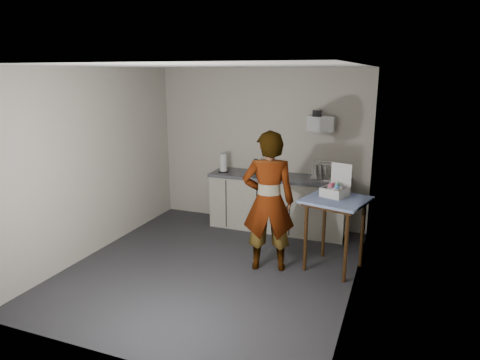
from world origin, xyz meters
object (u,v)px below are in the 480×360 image
at_px(dark_bottle, 256,167).
at_px(soda_can, 276,171).
at_px(paper_towel, 223,163).
at_px(bakery_box, 335,189).
at_px(dish_rack, 322,175).
at_px(soap_bottle, 267,166).
at_px(kitchen_counter, 278,204).
at_px(standing_man, 268,202).
at_px(side_table, 336,208).

bearing_deg(dark_bottle, soda_can, 15.11).
distance_m(paper_towel, bakery_box, 2.21).
bearing_deg(dish_rack, soda_can, 179.45).
bearing_deg(bakery_box, paper_towel, 174.92).
height_order(soap_bottle, paper_towel, paper_towel).
bearing_deg(kitchen_counter, standing_man, -78.96).
xyz_separation_m(kitchen_counter, bakery_box, (1.06, -1.02, 0.63)).
distance_m(soda_can, bakery_box, 1.56).
relative_size(paper_towel, bakery_box, 0.75).
xyz_separation_m(standing_man, soda_can, (-0.35, 1.50, 0.05)).
height_order(side_table, dish_rack, dish_rack).
bearing_deg(bakery_box, dark_bottle, 165.74).
bearing_deg(paper_towel, dark_bottle, 4.73).
bearing_deg(paper_towel, dish_rack, 4.38).
bearing_deg(dish_rack, kitchen_counter, -175.54).
xyz_separation_m(dark_bottle, bakery_box, (1.44, -1.00, 0.02)).
relative_size(soda_can, bakery_box, 0.26).
height_order(kitchen_counter, dark_bottle, dark_bottle).
xyz_separation_m(soda_can, paper_towel, (-0.87, -0.13, 0.09)).
distance_m(side_table, paper_towel, 2.31).
relative_size(side_table, soap_bottle, 3.48).
relative_size(soda_can, paper_towel, 0.35).
height_order(soap_bottle, bakery_box, bakery_box).
bearing_deg(side_table, dish_rack, 123.41).
height_order(soap_bottle, dish_rack, soap_bottle).
distance_m(kitchen_counter, side_table, 1.63).
bearing_deg(dish_rack, dark_bottle, -175.80).
height_order(kitchen_counter, dish_rack, dish_rack).
height_order(soda_can, dark_bottle, dark_bottle).
relative_size(standing_man, bakery_box, 4.46).
bearing_deg(side_table, soda_can, 148.68).
xyz_separation_m(soap_bottle, soda_can, (0.14, 0.07, -0.08)).
bearing_deg(dark_bottle, side_table, -37.13).
relative_size(dark_bottle, bakery_box, 0.61).
relative_size(standing_man, paper_towel, 5.92).
relative_size(kitchen_counter, dish_rack, 6.00).
xyz_separation_m(side_table, bakery_box, (-0.04, 0.12, 0.22)).
height_order(dark_bottle, paper_towel, paper_towel).
distance_m(kitchen_counter, soda_can, 0.55).
bearing_deg(bakery_box, dish_rack, 129.29).
distance_m(paper_towel, dish_rack, 1.63).
bearing_deg(dark_bottle, bakery_box, -34.76).
bearing_deg(dish_rack, paper_towel, -175.62).
xyz_separation_m(standing_man, dark_bottle, (-0.66, 1.41, 0.12)).
height_order(kitchen_counter, side_table, side_table).
distance_m(kitchen_counter, paper_towel, 1.13).
height_order(soda_can, paper_towel, paper_towel).
xyz_separation_m(soap_bottle, dark_bottle, (-0.18, -0.01, -0.01)).
distance_m(standing_man, paper_towel, 1.84).
distance_m(side_table, dish_rack, 1.27).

